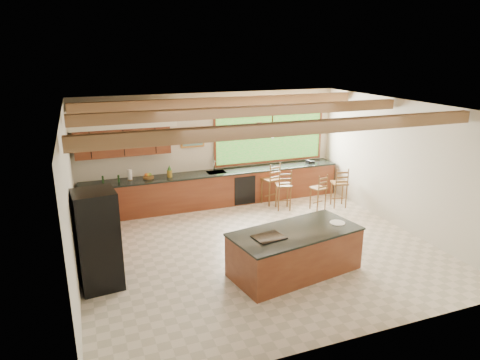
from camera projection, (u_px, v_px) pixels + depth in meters
name	position (u px, v px, depth m)	size (l,w,h in m)	color
ground	(258.00, 248.00, 9.14)	(7.20, 7.20, 0.00)	beige
room_shell	(240.00, 141.00, 9.02)	(7.27, 6.54, 3.02)	beige
counter_run	(191.00, 196.00, 10.98)	(7.12, 3.10, 1.24)	brown
island	(295.00, 251.00, 8.05)	(2.60, 1.55, 0.87)	brown
refrigerator	(98.00, 240.00, 7.42)	(0.77, 0.75, 1.80)	black
bar_stool_a	(284.00, 186.00, 11.17)	(0.47, 0.47, 1.10)	brown
bar_stool_b	(271.00, 180.00, 11.55)	(0.51, 0.51, 1.18)	brown
bar_stool_c	(320.00, 189.00, 11.17)	(0.42, 0.42, 0.98)	brown
bar_stool_d	(341.00, 184.00, 11.36)	(0.48, 0.48, 1.10)	brown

